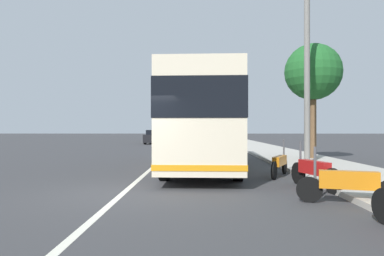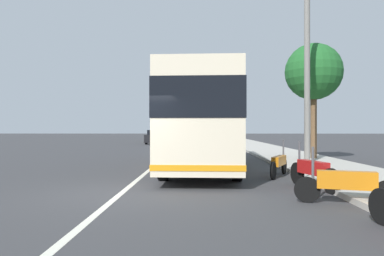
{
  "view_description": "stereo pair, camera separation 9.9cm",
  "coord_description": "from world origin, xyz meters",
  "views": [
    {
      "loc": [
        -8.99,
        -1.86,
        1.63
      ],
      "look_at": [
        7.45,
        -1.63,
        1.66
      ],
      "focal_mm": 33.29,
      "sensor_mm": 36.0,
      "label": 1
    },
    {
      "loc": [
        -8.99,
        -1.96,
        1.63
      ],
      "look_at": [
        7.45,
        -1.63,
        1.66
      ],
      "focal_mm": 33.29,
      "sensor_mm": 36.0,
      "label": 2
    }
  ],
  "objects": [
    {
      "name": "motorcycle_nearest_curb",
      "position": [
        -1.34,
        -5.1,
        0.46
      ],
      "size": [
        0.71,
        2.09,
        1.23
      ],
      "rotation": [
        0.0,
        0.0,
        1.27
      ],
      "color": "black",
      "rests_on": "ground"
    },
    {
      "name": "car_oncoming",
      "position": [
        34.72,
        2.53,
        0.71
      ],
      "size": [
        4.77,
        2.04,
        1.48
      ],
      "rotation": [
        0.0,
        0.0,
        3.1
      ],
      "color": "gold",
      "rests_on": "ground"
    },
    {
      "name": "sidewalk_curb",
      "position": [
        10.0,
        -7.07,
        0.07
      ],
      "size": [
        110.0,
        3.6,
        0.14
      ],
      "primitive_type": "cube",
      "color": "#B2ADA3",
      "rests_on": "ground"
    },
    {
      "name": "lane_divider_line",
      "position": [
        10.0,
        0.0,
        0.0
      ],
      "size": [
        110.0,
        0.16,
        0.01
      ],
      "primitive_type": "cube",
      "color": "silver",
      "rests_on": "ground"
    },
    {
      "name": "car_ahead_same_lane",
      "position": [
        47.51,
        1.61,
        0.7
      ],
      "size": [
        4.28,
        2.04,
        1.47
      ],
      "rotation": [
        0.0,
        0.0,
        3.11
      ],
      "color": "#2D7238",
      "rests_on": "ground"
    },
    {
      "name": "coach_bus",
      "position": [
        5.53,
        -2.11,
        2.03
      ],
      "size": [
        10.62,
        2.91,
        3.59
      ],
      "rotation": [
        0.0,
        0.0,
        -0.04
      ],
      "color": "beige",
      "rests_on": "ground"
    },
    {
      "name": "roadside_tree_mid_block",
      "position": [
        9.1,
        -7.76,
        4.47
      ],
      "size": [
        2.85,
        2.85,
        5.94
      ],
      "color": "brown",
      "rests_on": "ground"
    },
    {
      "name": "motorcycle_mid_row",
      "position": [
        3.15,
        -4.68,
        0.46
      ],
      "size": [
        2.09,
        1.03,
        1.24
      ],
      "rotation": [
        0.0,
        0.0,
        -0.43
      ],
      "color": "black",
      "rests_on": "ground"
    },
    {
      "name": "ground_plane",
      "position": [
        0.0,
        0.0,
        0.0
      ],
      "size": [
        220.0,
        220.0,
        0.0
      ],
      "primitive_type": "plane",
      "color": "#38383A"
    },
    {
      "name": "car_behind_bus",
      "position": [
        29.54,
        2.62,
        0.71
      ],
      "size": [
        4.74,
        2.11,
        1.49
      ],
      "rotation": [
        0.0,
        0.0,
        3.08
      ],
      "color": "black",
      "rests_on": "ground"
    },
    {
      "name": "car_far_distant",
      "position": [
        53.65,
        -1.65,
        0.67
      ],
      "size": [
        4.72,
        2.0,
        1.38
      ],
      "rotation": [
        0.0,
        0.0,
        0.02
      ],
      "color": "gold",
      "rests_on": "ground"
    },
    {
      "name": "motorcycle_far_end",
      "position": [
        0.7,
        -5.04,
        0.48
      ],
      "size": [
        2.18,
        0.67,
        1.27
      ],
      "rotation": [
        0.0,
        0.0,
        0.27
      ],
      "color": "black",
      "rests_on": "ground"
    },
    {
      "name": "utility_pole",
      "position": [
        6.63,
        -6.68,
        4.47
      ],
      "size": [
        0.25,
        0.25,
        8.94
      ],
      "primitive_type": "cylinder",
      "color": "slate",
      "rests_on": "ground"
    }
  ]
}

